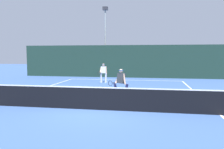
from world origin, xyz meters
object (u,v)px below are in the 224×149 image
player_near (121,82)px  light_pole (105,34)px  tennis_ball (119,90)px  player_far (103,72)px

player_near → light_pole: bearing=-45.7°
light_pole → tennis_ball: bearing=-73.7°
player_near → tennis_ball: (-0.46, 2.50, -0.85)m
player_far → light_pole: light_pole is taller
player_far → player_near: bearing=107.0°
player_near → player_far: size_ratio=1.00×
tennis_ball → light_pole: (-2.97, 10.17, 4.62)m
tennis_ball → player_near: bearing=-79.6°
player_near → light_pole: size_ratio=0.21×
player_far → tennis_ball: size_ratio=24.50×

